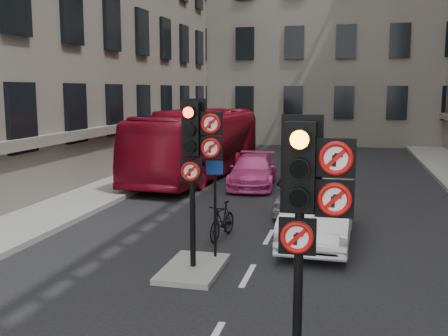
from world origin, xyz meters
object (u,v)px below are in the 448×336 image
at_px(bus_red, 198,144).
at_px(motorcycle, 222,221).
at_px(info_sign, 215,195).
at_px(motorcyclist, 285,193).
at_px(signal_far, 196,147).
at_px(signal_near, 307,196).
at_px(car_silver, 303,193).
at_px(car_white, 319,212).
at_px(car_pink, 253,171).

relative_size(bus_red, motorcycle, 6.68).
bearing_deg(info_sign, motorcyclist, 61.85).
relative_size(signal_far, bus_red, 0.33).
bearing_deg(signal_near, car_silver, 94.83).
bearing_deg(signal_near, motorcyclist, 98.28).
distance_m(motorcycle, motorcyclist, 3.02).
bearing_deg(signal_far, signal_near, -56.98).
xyz_separation_m(signal_near, car_silver, (-0.85, 10.07, -1.97)).
xyz_separation_m(car_white, bus_red, (-5.80, 8.90, 0.73)).
relative_size(car_silver, motorcycle, 2.23).
bearing_deg(bus_red, motorcyclist, -50.32).
bearing_deg(motorcycle, bus_red, 118.47).
bearing_deg(motorcycle, car_silver, 71.44).
distance_m(car_white, info_sign, 3.22).
distance_m(signal_near, motorcyclist, 9.55).
xyz_separation_m(motorcycle, info_sign, (0.27, -1.83, 1.06)).
height_order(car_white, motorcycle, car_white).
height_order(signal_far, car_silver, signal_far).
distance_m(car_silver, motorcyclist, 0.95).
bearing_deg(motorcycle, motorcyclist, 72.95).
xyz_separation_m(signal_far, car_pink, (-0.60, 10.14, -2.07)).
bearing_deg(car_white, bus_red, 124.91).
relative_size(motorcyclist, info_sign, 0.69).
bearing_deg(info_sign, signal_near, -78.54).
distance_m(signal_near, car_pink, 14.63).
bearing_deg(car_silver, signal_near, -80.23).
bearing_deg(signal_near, info_sign, 116.73).
bearing_deg(motorcyclist, bus_red, -32.67).
relative_size(signal_near, info_sign, 1.63).
height_order(signal_far, bus_red, signal_far).
bearing_deg(car_white, signal_far, -127.37).
distance_m(motorcycle, info_sign, 2.13).
distance_m(signal_near, info_sign, 5.41).
relative_size(bus_red, info_sign, 4.88).
relative_size(car_white, motorcycle, 2.88).
bearing_deg(car_silver, car_pink, 125.00).
relative_size(signal_far, car_silver, 1.00).
bearing_deg(bus_red, car_pink, -27.23).
distance_m(car_pink, motorcyclist, 5.21).
bearing_deg(info_sign, car_white, 30.03).
height_order(car_silver, motorcyclist, motorcyclist).
height_order(car_pink, motorcycle, car_pink).
bearing_deg(car_white, car_pink, 114.62).
xyz_separation_m(signal_near, car_white, (-0.19, 6.96, -1.82)).
bearing_deg(car_white, info_sign, -132.89).
height_order(car_silver, info_sign, info_sign).
distance_m(bus_red, motorcycle, 9.92).
height_order(motorcyclist, info_sign, info_sign).
bearing_deg(car_white, car_silver, 103.85).
relative_size(signal_far, car_pink, 0.83).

